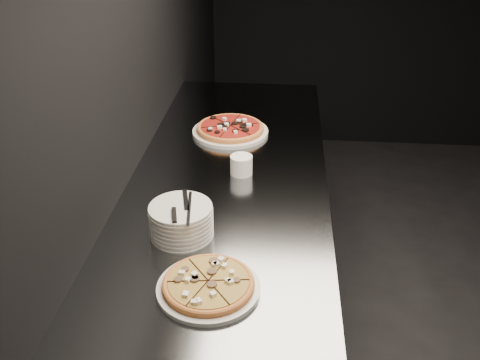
# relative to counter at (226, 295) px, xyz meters

# --- Properties ---
(wall_left) EXTENTS (0.02, 5.00, 2.80)m
(wall_left) POSITION_rel_counter_xyz_m (-0.37, 0.00, 0.94)
(wall_left) COLOR black
(wall_left) RESTS_ON floor
(counter) EXTENTS (0.74, 2.44, 0.92)m
(counter) POSITION_rel_counter_xyz_m (0.00, 0.00, 0.00)
(counter) COLOR slate
(counter) RESTS_ON floor
(pizza_mushroom) EXTENTS (0.29, 0.29, 0.03)m
(pizza_mushroom) POSITION_rel_counter_xyz_m (0.01, -0.50, 0.48)
(pizza_mushroom) COLOR silver
(pizza_mushroom) RESTS_ON counter
(pizza_tomato) EXTENTS (0.37, 0.37, 0.04)m
(pizza_tomato) POSITION_rel_counter_xyz_m (-0.04, 0.54, 0.48)
(pizza_tomato) COLOR silver
(pizza_tomato) RESTS_ON counter
(plate_stack) EXTENTS (0.20, 0.20, 0.10)m
(plate_stack) POSITION_rel_counter_xyz_m (-0.11, -0.25, 0.51)
(plate_stack) COLOR silver
(plate_stack) RESTS_ON counter
(cutlery) EXTENTS (0.07, 0.21, 0.01)m
(cutlery) POSITION_rel_counter_xyz_m (-0.10, -0.26, 0.57)
(cutlery) COLOR #ACADB3
(cutlery) RESTS_ON plate_stack
(ramekin) EXTENTS (0.08, 0.08, 0.07)m
(ramekin) POSITION_rel_counter_xyz_m (0.04, 0.17, 0.50)
(ramekin) COLOR white
(ramekin) RESTS_ON counter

